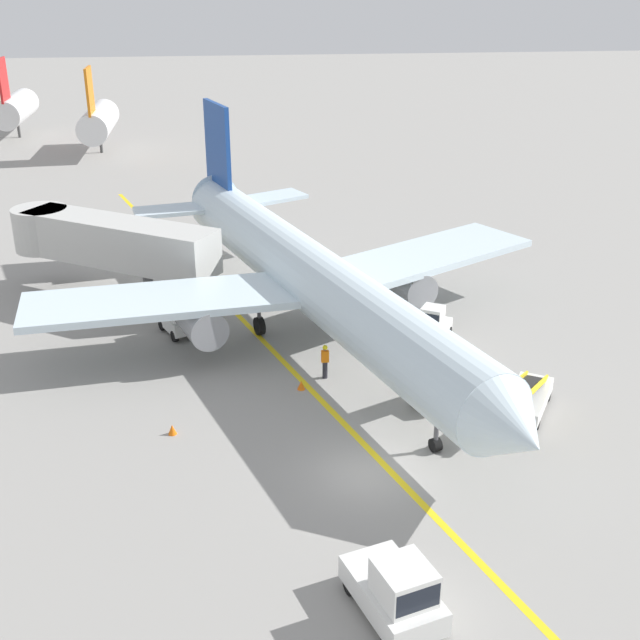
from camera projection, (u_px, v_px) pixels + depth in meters
name	position (u px, v px, depth m)	size (l,w,h in m)	color
ground_plane	(368.00, 474.00, 31.67)	(300.00, 300.00, 0.00)	gray
taxi_line_yellow	(331.00, 410.00, 36.14)	(0.30, 80.00, 0.01)	yellow
airliner	(309.00, 276.00, 41.72)	(27.57, 34.29, 10.10)	silver
jet_bridge	(100.00, 240.00, 46.66)	(12.17, 8.98, 4.85)	beige
pushback_tug	(396.00, 591.00, 24.38)	(2.90, 4.01, 2.20)	silver
baggage_tug_near_wing	(178.00, 318.00, 43.03)	(2.21, 2.73, 2.10)	silver
baggage_tug_by_cargo_door	(433.00, 326.00, 42.08)	(2.33, 2.73, 2.10)	silver
belt_loader_forward_hold	(528.00, 397.00, 35.64)	(3.61, 4.95, 2.59)	silver
belt_loader_aft_hold	(446.00, 383.00, 36.75)	(4.83, 3.85, 2.59)	silver
ground_crew_marshaller	(325.00, 360.00, 38.54)	(0.36, 0.24, 1.70)	#26262D
safety_cone_nose_left	(301.00, 385.00, 37.78)	(0.36, 0.36, 0.44)	orange
safety_cone_nose_right	(172.00, 429.00, 34.22)	(0.36, 0.36, 0.44)	orange
distant_aircraft_far_left	(15.00, 108.00, 89.66)	(3.00, 10.10, 8.80)	silver
distant_aircraft_mid_left	(98.00, 121.00, 82.54)	(3.00, 10.10, 8.80)	silver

